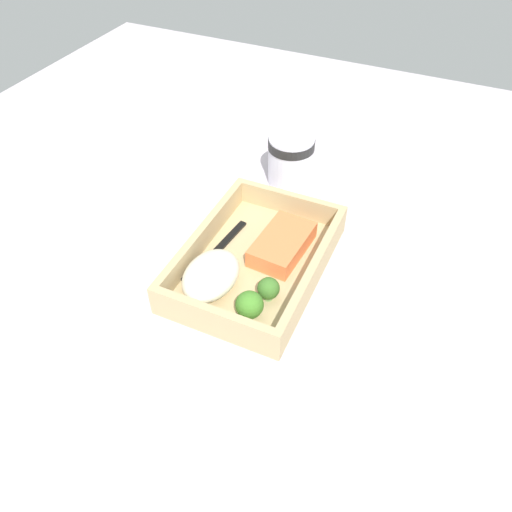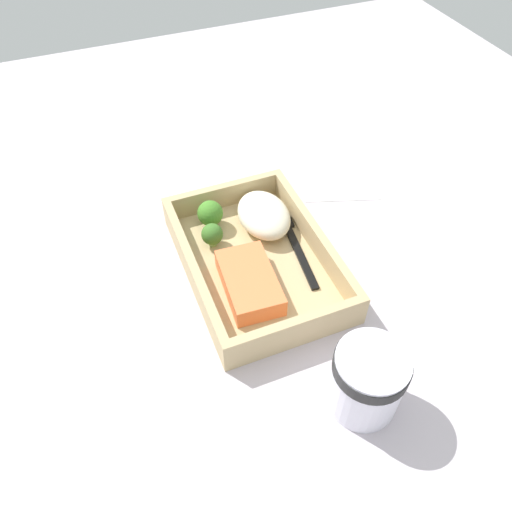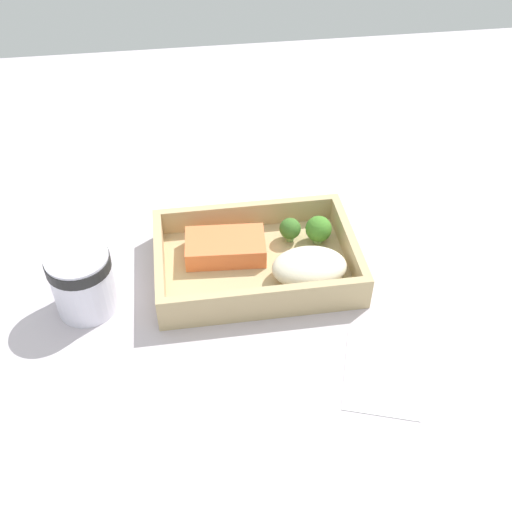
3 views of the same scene
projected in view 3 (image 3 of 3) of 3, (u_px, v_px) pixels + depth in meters
ground_plane at (256, 275)px, 87.50cm from camera, size 160.00×160.00×2.00cm
takeout_tray at (256, 267)px, 86.42cm from camera, size 28.37×19.48×1.20cm
tray_rim at (256, 254)px, 84.72cm from camera, size 28.37×19.48×3.89cm
salmon_fillet at (225, 247)px, 86.49cm from camera, size 11.91×7.53×2.95cm
mashed_potatoes at (309, 267)px, 82.42cm from camera, size 10.45×7.54×4.20cm
broccoli_floret_1 at (319, 229)px, 88.06cm from camera, size 3.89×3.89×4.40cm
broccoli_floret_2 at (290, 229)px, 88.59cm from camera, size 3.19×3.19×3.75cm
fork at (273, 295)px, 81.09cm from camera, size 15.89×3.38×0.44cm
paper_cup at (82, 279)px, 78.06cm from camera, size 8.32×8.32×9.16cm
receipt_slip at (382, 371)px, 73.24cm from camera, size 12.63×14.87×0.24cm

